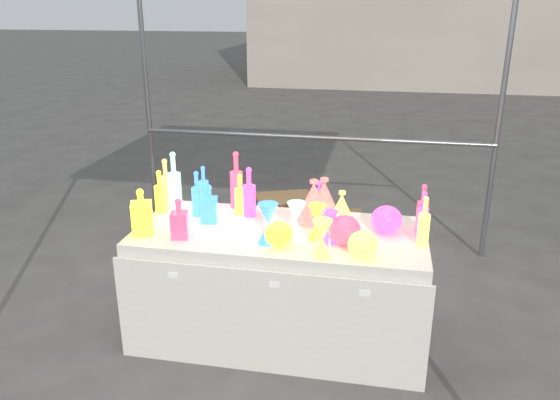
% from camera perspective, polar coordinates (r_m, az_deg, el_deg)
% --- Properties ---
extents(ground, '(80.00, 80.00, 0.00)m').
position_cam_1_polar(ground, '(3.76, 0.00, -13.74)').
color(ground, '#605D59').
rests_on(ground, ground).
extents(display_table, '(1.84, 0.83, 0.75)m').
position_cam_1_polar(display_table, '(3.56, -0.03, -8.80)').
color(display_table, silver).
rests_on(display_table, ground).
extents(cardboard_box_closed, '(0.64, 0.56, 0.38)m').
position_cam_1_polar(cardboard_box_closed, '(5.14, 0.51, -1.71)').
color(cardboard_box_closed, olive).
rests_on(cardboard_box_closed, ground).
extents(cardboard_box_flat, '(0.82, 0.64, 0.06)m').
position_cam_1_polar(cardboard_box_flat, '(5.50, 4.78, -2.08)').
color(cardboard_box_flat, olive).
rests_on(cardboard_box_flat, ground).
extents(bottle_0, '(0.08, 0.08, 0.29)m').
position_cam_1_polar(bottle_0, '(3.74, -12.43, 0.89)').
color(bottle_0, '#D24813').
rests_on(bottle_0, display_table).
extents(bottle_1, '(0.07, 0.07, 0.29)m').
position_cam_1_polar(bottle_1, '(3.79, -7.98, 1.42)').
color(bottle_1, '#1DA056').
rests_on(bottle_1, display_table).
extents(bottle_2, '(0.10, 0.10, 0.40)m').
position_cam_1_polar(bottle_2, '(3.74, -4.58, 2.13)').
color(bottle_2, '#E24D17').
rests_on(bottle_2, display_table).
extents(bottle_3, '(0.09, 0.09, 0.34)m').
position_cam_1_polar(bottle_3, '(3.58, -3.24, 0.87)').
color(bottle_3, '#1A5A98').
rests_on(bottle_3, display_table).
extents(bottle_4, '(0.08, 0.08, 0.34)m').
position_cam_1_polar(bottle_4, '(3.82, -11.83, 1.76)').
color(bottle_4, '#11626E').
rests_on(bottle_4, display_table).
extents(bottle_5, '(0.12, 0.12, 0.41)m').
position_cam_1_polar(bottle_5, '(3.74, -10.98, 1.93)').
color(bottle_5, '#D52A74').
rests_on(bottle_5, display_table).
extents(bottle_6, '(0.09, 0.09, 0.28)m').
position_cam_1_polar(bottle_6, '(3.62, -4.20, 0.61)').
color(bottle_6, '#D24813').
rests_on(bottle_6, display_table).
extents(bottle_7, '(0.08, 0.08, 0.31)m').
position_cam_1_polar(bottle_7, '(3.63, -8.66, 0.68)').
color(bottle_7, '#1DA056').
rests_on(bottle_7, display_table).
extents(decanter_0, '(0.16, 0.16, 0.29)m').
position_cam_1_polar(decanter_0, '(3.40, -14.27, -1.19)').
color(decanter_0, '#D24813').
rests_on(decanter_0, display_table).
extents(decanter_1, '(0.12, 0.12, 0.25)m').
position_cam_1_polar(decanter_1, '(3.31, -10.49, -1.88)').
color(decanter_1, '#E24D17').
rests_on(decanter_1, display_table).
extents(decanter_2, '(0.12, 0.12, 0.25)m').
position_cam_1_polar(decanter_2, '(3.52, -7.43, -0.35)').
color(decanter_2, '#1DA056').
rests_on(decanter_2, display_table).
extents(hourglass_1, '(0.11, 0.11, 0.20)m').
position_cam_1_polar(hourglass_1, '(3.21, 5.18, -2.83)').
color(hourglass_1, '#1A5A98').
rests_on(hourglass_1, display_table).
extents(hourglass_2, '(0.13, 0.13, 0.22)m').
position_cam_1_polar(hourglass_2, '(3.02, 4.45, -4.05)').
color(hourglass_2, '#11626E').
rests_on(hourglass_2, display_table).
extents(hourglass_3, '(0.14, 0.14, 0.23)m').
position_cam_1_polar(hourglass_3, '(3.25, 1.73, -2.15)').
color(hourglass_3, '#D52A74').
rests_on(hourglass_3, display_table).
extents(hourglass_4, '(0.12, 0.12, 0.21)m').
position_cam_1_polar(hourglass_4, '(3.25, 3.87, -2.32)').
color(hourglass_4, '#D24813').
rests_on(hourglass_4, display_table).
extents(hourglass_5, '(0.13, 0.13, 0.25)m').
position_cam_1_polar(hourglass_5, '(3.18, -1.25, -2.48)').
color(hourglass_5, '#1DA056').
rests_on(hourglass_5, display_table).
extents(globe_0, '(0.22, 0.22, 0.14)m').
position_cam_1_polar(globe_0, '(3.16, -0.12, -3.74)').
color(globe_0, '#D24813').
rests_on(globe_0, display_table).
extents(globe_1, '(0.22, 0.22, 0.14)m').
position_cam_1_polar(globe_1, '(3.06, 8.66, -4.76)').
color(globe_1, '#11626E').
rests_on(globe_1, display_table).
extents(globe_2, '(0.23, 0.23, 0.16)m').
position_cam_1_polar(globe_2, '(3.21, 6.71, -3.27)').
color(globe_2, '#E24D17').
rests_on(globe_2, display_table).
extents(globe_3, '(0.21, 0.21, 0.15)m').
position_cam_1_polar(globe_3, '(3.40, 11.06, -2.18)').
color(globe_3, '#1A5A98').
rests_on(globe_3, display_table).
extents(lampshade_0, '(0.31, 0.31, 0.28)m').
position_cam_1_polar(lampshade_0, '(3.50, 3.52, -0.09)').
color(lampshade_0, gold).
rests_on(lampshade_0, display_table).
extents(lampshade_1, '(0.28, 0.28, 0.28)m').
position_cam_1_polar(lampshade_1, '(3.53, 4.60, 0.10)').
color(lampshade_1, gold).
rests_on(lampshade_1, display_table).
extents(lampshade_2, '(0.27, 0.27, 0.24)m').
position_cam_1_polar(lampshade_2, '(3.59, 4.08, 0.09)').
color(lampshade_2, '#1A5A98').
rests_on(lampshade_2, display_table).
extents(lampshade_3, '(0.20, 0.20, 0.23)m').
position_cam_1_polar(lampshade_3, '(3.45, 6.45, -0.89)').
color(lampshade_3, '#11626E').
rests_on(lampshade_3, display_table).
extents(bottle_9, '(0.08, 0.08, 0.31)m').
position_cam_1_polar(bottle_9, '(3.42, 14.68, -0.92)').
color(bottle_9, '#E24D17').
rests_on(bottle_9, display_table).
extents(bottle_10, '(0.07, 0.07, 0.29)m').
position_cam_1_polar(bottle_10, '(3.36, 14.72, -1.49)').
color(bottle_10, '#1A5A98').
rests_on(bottle_10, display_table).
extents(bottle_11, '(0.08, 0.08, 0.30)m').
position_cam_1_polar(bottle_11, '(3.24, 14.83, -2.16)').
color(bottle_11, '#11626E').
rests_on(bottle_11, display_table).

